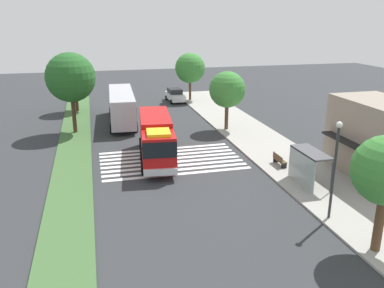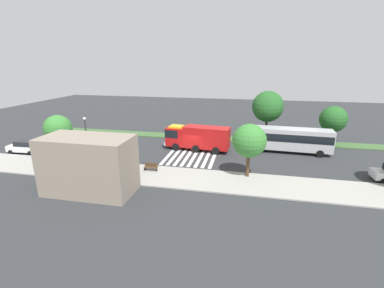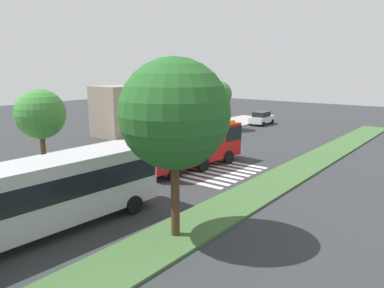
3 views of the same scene
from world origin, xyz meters
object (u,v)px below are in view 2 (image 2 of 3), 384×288
object	(u,v)px
bus_stop_shelter	(119,154)
bench_near_shelter	(151,167)
sidewalk_tree_east	(58,129)
median_tree_west	(268,107)
street_lamp	(86,136)
sidewalk_tree_west	(249,141)
median_tree_far_west	(333,119)
fire_truck	(196,137)
parked_car_mid	(25,147)
transit_bus	(290,138)

from	to	relation	value
bus_stop_shelter	bench_near_shelter	bearing A→B (deg)	-179.64
sidewalk_tree_east	median_tree_west	size ratio (longest dim) A/B	0.75
bench_near_shelter	street_lamp	xyz separation A→B (m)	(8.80, -1.02, 3.04)
sidewalk_tree_east	street_lamp	bearing A→B (deg)	-173.70
street_lamp	sidewalk_tree_west	world-z (taller)	sidewalk_tree_west
median_tree_far_west	bench_near_shelter	bearing A→B (deg)	34.06
fire_truck	sidewalk_tree_east	bearing A→B (deg)	34.19
street_lamp	bus_stop_shelter	bearing A→B (deg)	167.66
sidewalk_tree_east	median_tree_far_west	xyz separation A→B (m)	(-36.19, -15.45, -0.33)
median_tree_far_west	sidewalk_tree_east	bearing A→B (deg)	23.11
parked_car_mid	sidewalk_tree_east	distance (m)	8.72
parked_car_mid	median_tree_west	xyz separation A→B (m)	(-34.00, -13.24, 4.82)
sidewalk_tree_east	sidewalk_tree_west	bearing A→B (deg)	180.00
sidewalk_tree_east	median_tree_west	world-z (taller)	median_tree_west
fire_truck	parked_car_mid	world-z (taller)	fire_truck
fire_truck	parked_car_mid	size ratio (longest dim) A/B	2.09
bus_stop_shelter	median_tree_west	world-z (taller)	median_tree_west
bus_stop_shelter	sidewalk_tree_east	xyz separation A→B (m)	(8.42, -0.65, 2.56)
parked_car_mid	sidewalk_tree_east	size ratio (longest dim) A/B	0.77
bench_near_shelter	street_lamp	bearing A→B (deg)	-6.64
fire_truck	bench_near_shelter	size ratio (longest dim) A/B	6.09
sidewalk_tree_east	median_tree_west	xyz separation A→B (m)	(-26.34, -15.45, 1.29)
bus_stop_shelter	median_tree_west	distance (m)	24.39
sidewalk_tree_east	transit_bus	bearing A→B (deg)	-160.57
bench_near_shelter	sidewalk_tree_east	xyz separation A→B (m)	(12.42, -0.62, 3.86)
fire_truck	transit_bus	xyz separation A→B (m)	(-13.36, -1.72, 0.06)
transit_bus	street_lamp	xyz separation A→B (m)	(25.82, 9.99, 1.55)
transit_bus	street_lamp	distance (m)	27.73
sidewalk_tree_west	sidewalk_tree_east	size ratio (longest dim) A/B	1.00
bus_stop_shelter	bench_near_shelter	xyz separation A→B (m)	(-4.00, -0.03, -1.30)
sidewalk_tree_west	sidewalk_tree_east	distance (m)	23.71
street_lamp	bench_near_shelter	bearing A→B (deg)	173.36
median_tree_west	sidewalk_tree_west	bearing A→B (deg)	80.32
fire_truck	transit_bus	size ratio (longest dim) A/B	0.85
transit_bus	bench_near_shelter	distance (m)	20.33
bench_near_shelter	sidewalk_tree_west	world-z (taller)	sidewalk_tree_west
parked_car_mid	sidewalk_tree_east	xyz separation A→B (m)	(-7.66, 2.20, 3.53)
parked_car_mid	bench_near_shelter	distance (m)	20.29
fire_truck	sidewalk_tree_east	xyz separation A→B (m)	(16.09, 8.66, 2.43)
transit_bus	sidewalk_tree_west	size ratio (longest dim) A/B	1.89
transit_bus	median_tree_west	world-z (taller)	median_tree_west
fire_truck	sidewalk_tree_west	world-z (taller)	sidewalk_tree_west
fire_truck	median_tree_west	world-z (taller)	median_tree_west
street_lamp	sidewalk_tree_east	xyz separation A→B (m)	(3.63, 0.40, 0.82)
bench_near_shelter	sidewalk_tree_east	bearing A→B (deg)	-2.88
fire_truck	street_lamp	size ratio (longest dim) A/B	1.65
parked_car_mid	bench_near_shelter	bearing A→B (deg)	169.01
sidewalk_tree_west	parked_car_mid	bearing A→B (deg)	-4.02
fire_truck	bench_near_shelter	distance (m)	10.09
parked_car_mid	median_tree_far_west	world-z (taller)	median_tree_far_west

